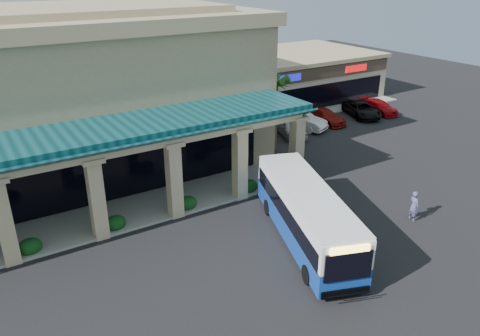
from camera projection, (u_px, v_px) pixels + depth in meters
ground at (267, 241)px, 25.40m from camera, size 110.00×110.00×0.00m
main_building at (37, 95)px, 31.66m from camera, size 30.80×14.80×11.35m
arcade at (78, 182)px, 25.64m from camera, size 30.00×6.20×5.70m
strip_mall at (275, 77)px, 51.88m from camera, size 22.50×12.50×4.90m
palm_0 at (276, 110)px, 36.80m from camera, size 2.40×2.40×6.60m
palm_1 at (264, 105)px, 39.77m from camera, size 2.40×2.40×5.80m
broadleaf_tree at (215, 101)px, 42.88m from camera, size 2.60×2.60×4.81m
transit_bus at (306, 215)px, 24.86m from camera, size 6.10×11.20×3.07m
pedestrian at (414, 206)px, 27.14m from camera, size 0.56×0.74×1.86m
car_silver at (290, 127)px, 40.99m from camera, size 3.06×4.91×1.56m
car_white at (299, 120)px, 42.66m from camera, size 3.55×5.39×1.68m
car_red at (324, 116)px, 44.28m from camera, size 2.23×4.80×1.36m
car_gray at (362, 109)px, 46.24m from camera, size 4.00×5.64×1.43m
car_extra at (379, 107)px, 47.31m from camera, size 2.06×4.60×1.31m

